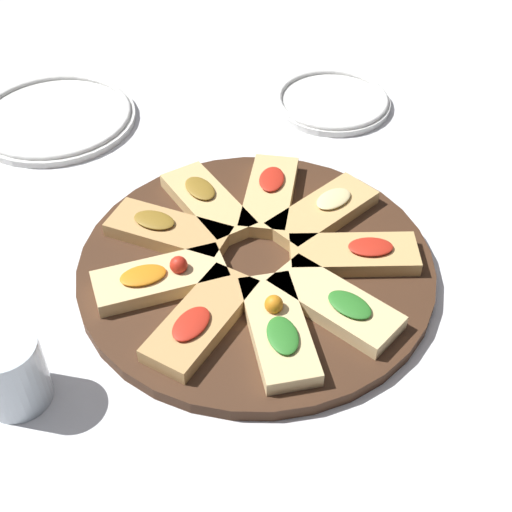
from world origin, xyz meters
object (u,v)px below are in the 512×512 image
plate_left (55,117)px  plate_right (332,101)px  serving_board (256,266)px  water_glass (11,372)px

plate_left → plate_right: same height
plate_left → plate_right: bearing=-20.9°
serving_board → plate_right: same height
plate_right → water_glass: bearing=-150.2°
plate_left → serving_board: bearing=-73.8°
plate_right → water_glass: size_ratio=2.24×
plate_left → plate_right: 0.43m
plate_left → water_glass: water_glass is taller
plate_left → water_glass: bearing=-109.6°
serving_board → water_glass: water_glass is taller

